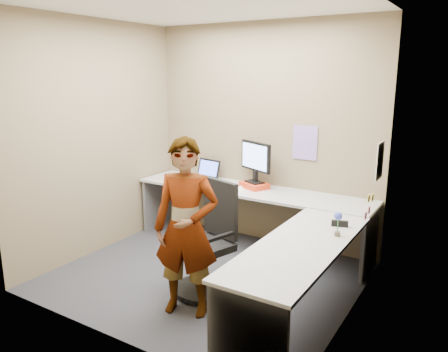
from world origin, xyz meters
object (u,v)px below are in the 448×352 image
Objects in this scene: office_chair at (208,249)px; person at (186,228)px; desk at (260,220)px; monitor at (255,159)px.

person is at bearing -65.55° from office_chair.
office_chair is at bearing -110.82° from desk.
desk is 2.77× the size of office_chair.
monitor is 0.31× the size of person.
monitor is (-0.43, 0.69, 0.50)m from desk.
person is at bearing -100.15° from desk.
desk is at bearing 60.92° from person.
desk is at bearing 86.45° from office_chair.
person reaches higher than monitor.
monitor is 1.48m from office_chair.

